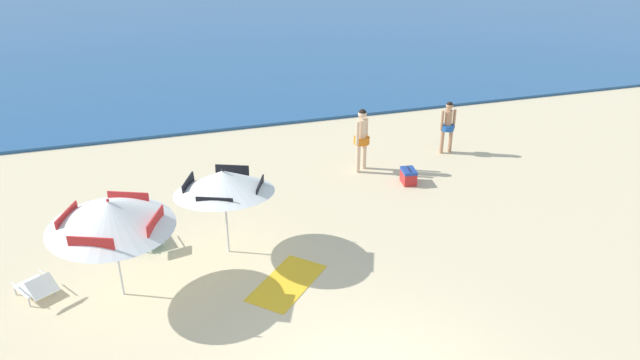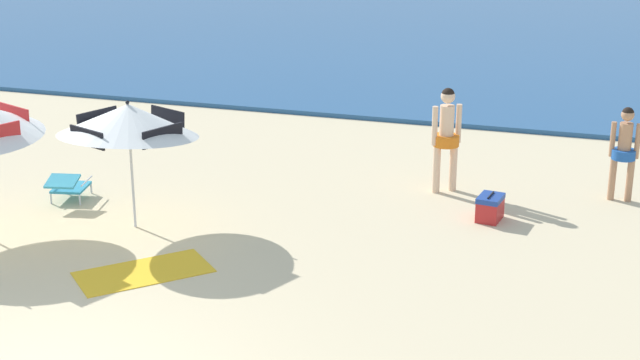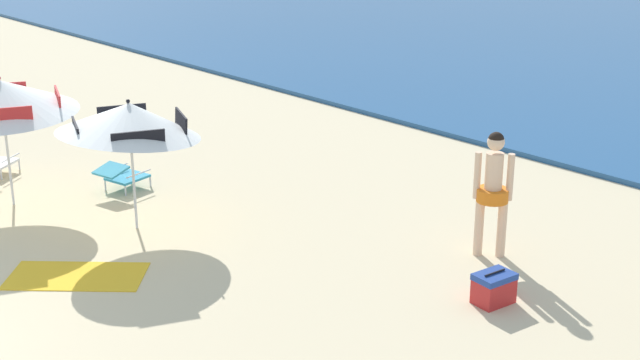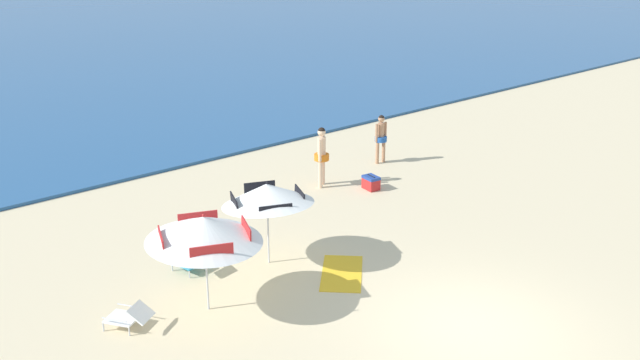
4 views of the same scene
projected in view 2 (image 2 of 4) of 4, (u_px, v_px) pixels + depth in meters
beach_umbrella_striped_second at (128, 120)px, 14.18m from camera, size 2.30×2.33×2.06m
lounge_chair_beside_umbrella at (68, 185)px, 15.75m from camera, size 0.70×0.94×0.49m
person_standing_near_shore at (624, 147)px, 15.59m from camera, size 0.47×0.39×1.59m
person_standing_beside at (446, 132)px, 15.98m from camera, size 0.45×0.44×1.81m
cooler_box at (490, 208)px, 14.95m from camera, size 0.41×0.54×0.43m
beach_towel at (144, 272)px, 13.09m from camera, size 1.90×1.92×0.01m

